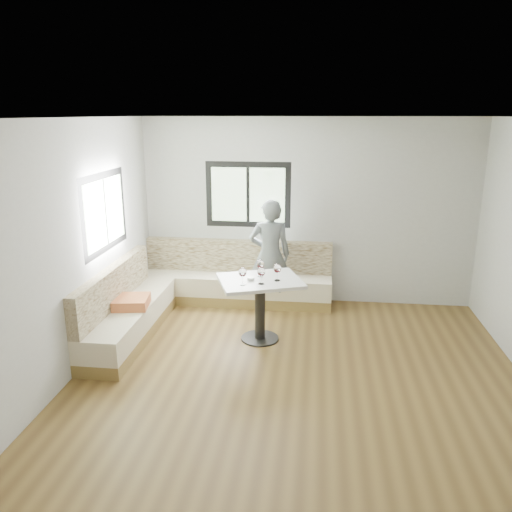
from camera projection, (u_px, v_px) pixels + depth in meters
The scene contains 9 objects.
room at pixel (294, 255), 5.23m from camera, with size 5.01×5.01×2.81m.
banquette at pixel (193, 294), 7.18m from camera, with size 2.90×2.80×0.95m.
table at pixel (260, 295), 6.35m from camera, with size 1.21×1.08×0.82m.
person at pixel (270, 255), 7.33m from camera, with size 0.61×0.40×1.67m, color slate.
olive_ramekin at pixel (251, 279), 6.26m from camera, with size 0.09×0.09×0.04m.
wine_glass_a at pixel (243, 273), 6.05m from camera, with size 0.10×0.10×0.22m.
wine_glass_b at pixel (261, 272), 6.07m from camera, with size 0.10×0.10×0.22m.
wine_glass_c at pixel (277, 269), 6.20m from camera, with size 0.10×0.10×0.22m.
wine_glass_d at pixel (260, 265), 6.37m from camera, with size 0.10×0.10×0.22m.
Camera 1 is at (0.15, -4.96, 2.84)m, focal length 35.00 mm.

